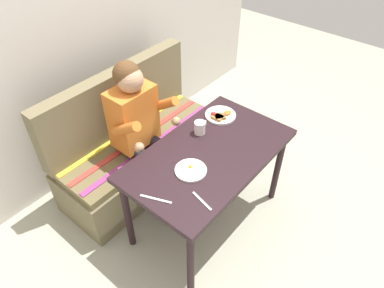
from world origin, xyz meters
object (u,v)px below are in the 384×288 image
plate_eggs (191,170)px  coffee_mug (200,127)px  fork (202,201)px  table (209,161)px  couch (137,148)px  knife (156,199)px  person (140,122)px  plate_breakfast (220,115)px

plate_eggs → coffee_mug: size_ratio=1.75×
coffee_mug → fork: bearing=-140.0°
table → coffee_mug: (0.12, 0.18, 0.13)m
couch → knife: couch is taller
couch → fork: size_ratio=8.47×
table → knife: 0.53m
person → coffee_mug: bearing=-63.8°
person → knife: person is taller
person → fork: 0.87m
coffee_mug → plate_breakfast: bearing=-0.0°
table → plate_eggs: plate_eggs is taller
plate_breakfast → table: bearing=-154.1°
table → plate_eggs: size_ratio=5.80×
couch → knife: bearing=-124.1°
plate_breakfast → fork: 0.84m
fork → table: bearing=44.9°
plate_breakfast → couch: bearing=122.3°
couch → plate_eggs: (-0.21, -0.78, 0.41)m
coffee_mug → fork: coffee_mug is taller
couch → plate_breakfast: 0.81m
table → person: 0.60m
table → knife: bearing=-179.0°
person → fork: size_ratio=7.13×
fork → knife: same height
table → plate_breakfast: plate_breakfast is taller
table → plate_eggs: 0.23m
table → fork: (-0.36, -0.23, 0.08)m
plate_breakfast → knife: (-0.89, -0.19, -0.01)m
plate_breakfast → coffee_mug: 0.25m
plate_eggs → fork: bearing=-125.0°
coffee_mug → knife: size_ratio=0.59×
person → plate_breakfast: 0.61m
plate_breakfast → knife: plate_breakfast is taller
fork → knife: (-0.16, 0.22, 0.00)m
plate_eggs → fork: plate_eggs is taller
table → fork: fork is taller
plate_eggs → fork: 0.26m
person → plate_breakfast: bearing=-42.6°
couch → coffee_mug: 0.75m
table → knife: size_ratio=6.00×
couch → plate_eggs: 0.91m
fork → knife: size_ratio=0.85×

